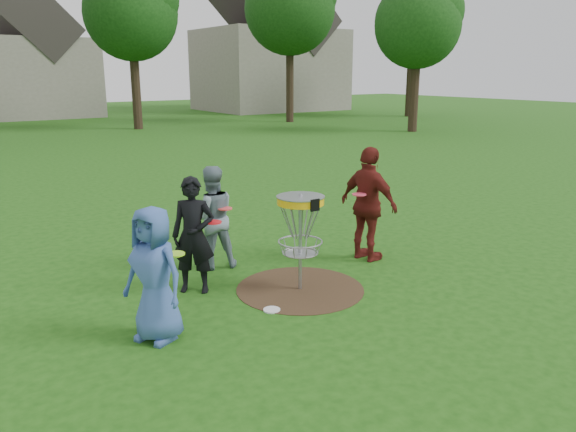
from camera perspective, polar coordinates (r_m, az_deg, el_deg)
ground at (r=7.97m, az=1.23°, el=-7.43°), size 100.00×100.00×0.00m
dirt_patch at (r=7.97m, az=1.23°, el=-7.40°), size 1.80×1.80×0.01m
player_blue at (r=6.46m, az=-13.44°, el=-5.79°), size 0.80×0.91×1.56m
player_black at (r=7.75m, az=-9.59°, el=-1.95°), size 0.70×0.67×1.62m
player_grey at (r=8.67m, az=-7.80°, el=-0.16°), size 0.89×0.77×1.60m
player_maroon at (r=9.02m, az=8.19°, el=1.18°), size 0.61×1.13×1.84m
disc_on_grass at (r=7.29m, az=-1.66°, el=-9.51°), size 0.22×0.22×0.02m
disc_golf_basket at (r=7.65m, az=1.27°, el=-0.33°), size 0.66×0.67×1.38m
held_discs at (r=7.78m, az=-3.94°, el=-0.13°), size 3.54×1.74×0.19m
house_row at (r=40.13m, az=-22.11°, el=15.19°), size 44.50×10.65×11.62m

